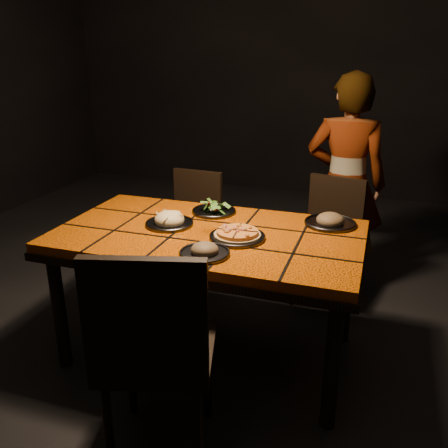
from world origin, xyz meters
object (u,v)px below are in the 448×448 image
(chair_far_left, at_px, (193,221))
(plate_pasta, at_px, (169,221))
(dining_table, at_px, (209,245))
(chair_near, at_px, (154,346))
(chair_far_right, at_px, (330,232))
(plate_pizza, at_px, (237,235))
(diner, at_px, (345,184))

(chair_far_left, distance_m, plate_pasta, 0.88)
(dining_table, height_order, chair_near, chair_near)
(dining_table, relative_size, chair_far_left, 1.94)
(chair_far_right, relative_size, plate_pizza, 2.98)
(plate_pizza, relative_size, plate_pasta, 1.09)
(chair_far_right, xyz_separation_m, diner, (0.06, 0.25, 0.28))
(dining_table, bearing_deg, chair_far_left, 117.60)
(chair_far_left, bearing_deg, dining_table, -58.54)
(chair_far_right, distance_m, diner, 0.38)
(chair_far_left, bearing_deg, chair_near, -69.07)
(chair_near, xyz_separation_m, plate_pizza, (0.11, 0.75, 0.20))
(diner, distance_m, plate_pasta, 1.40)
(chair_near, distance_m, chair_far_left, 1.70)
(dining_table, xyz_separation_m, diner, (0.60, 1.14, 0.10))
(plate_pasta, bearing_deg, chair_far_left, 103.67)
(chair_far_left, distance_m, diner, 1.12)
(diner, bearing_deg, dining_table, 63.05)
(dining_table, height_order, chair_far_right, chair_far_right)
(dining_table, height_order, plate_pizza, plate_pizza)
(dining_table, distance_m, plate_pasta, 0.26)
(dining_table, xyz_separation_m, plate_pizza, (0.17, -0.05, 0.10))
(chair_near, bearing_deg, chair_far_right, -121.20)
(plate_pasta, bearing_deg, chair_far_right, 47.78)
(chair_far_right, bearing_deg, dining_table, -109.29)
(chair_near, xyz_separation_m, chair_far_left, (-0.50, 1.62, -0.09))
(chair_far_left, relative_size, chair_far_right, 0.98)
(dining_table, bearing_deg, plate_pasta, 174.54)
(chair_far_right, bearing_deg, chair_near, -93.52)
(chair_far_left, height_order, plate_pizza, chair_far_left)
(chair_near, bearing_deg, chair_far_left, -88.18)
(chair_near, height_order, plate_pasta, chair_near)
(chair_far_left, xyz_separation_m, plate_pasta, (0.20, -0.80, 0.30))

